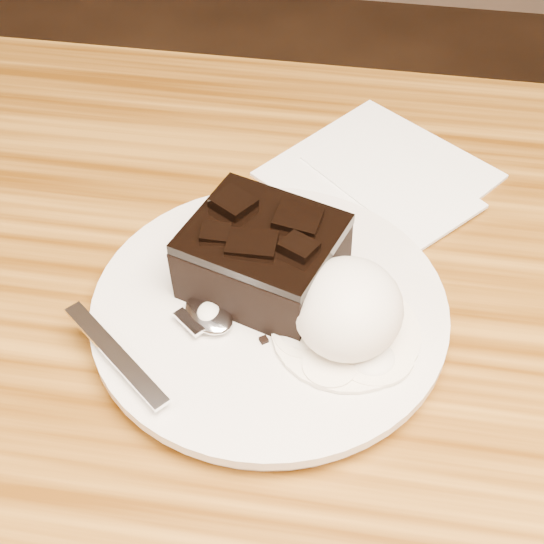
# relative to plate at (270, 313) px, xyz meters

# --- Properties ---
(plate) EXTENTS (0.24, 0.24, 0.02)m
(plate) POSITION_rel_plate_xyz_m (0.00, 0.00, 0.00)
(plate) COLOR silver
(plate) RESTS_ON dining_table
(brownie) EXTENTS (0.11, 0.11, 0.04)m
(brownie) POSITION_rel_plate_xyz_m (-0.01, 0.02, 0.03)
(brownie) COLOR black
(brownie) RESTS_ON plate
(ice_cream_scoop) EXTENTS (0.07, 0.07, 0.06)m
(ice_cream_scoop) POSITION_rel_plate_xyz_m (0.05, -0.02, 0.03)
(ice_cream_scoop) COLOR white
(ice_cream_scoop) RESTS_ON plate
(melt_puddle) EXTENTS (0.10, 0.10, 0.00)m
(melt_puddle) POSITION_rel_plate_xyz_m (0.05, -0.02, 0.01)
(melt_puddle) COLOR white
(melt_puddle) RESTS_ON plate
(spoon) EXTENTS (0.14, 0.12, 0.01)m
(spoon) POSITION_rel_plate_xyz_m (-0.04, -0.02, 0.01)
(spoon) COLOR silver
(spoon) RESTS_ON plate
(napkin) EXTENTS (0.21, 0.21, 0.01)m
(napkin) POSITION_rel_plate_xyz_m (0.06, 0.17, -0.01)
(napkin) COLOR white
(napkin) RESTS_ON dining_table
(crumb_a) EXTENTS (0.01, 0.01, 0.00)m
(crumb_a) POSITION_rel_plate_xyz_m (0.03, 0.02, 0.01)
(crumb_a) COLOR black
(crumb_a) RESTS_ON plate
(crumb_b) EXTENTS (0.01, 0.01, 0.00)m
(crumb_b) POSITION_rel_plate_xyz_m (0.00, -0.03, 0.01)
(crumb_b) COLOR black
(crumb_b) RESTS_ON plate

